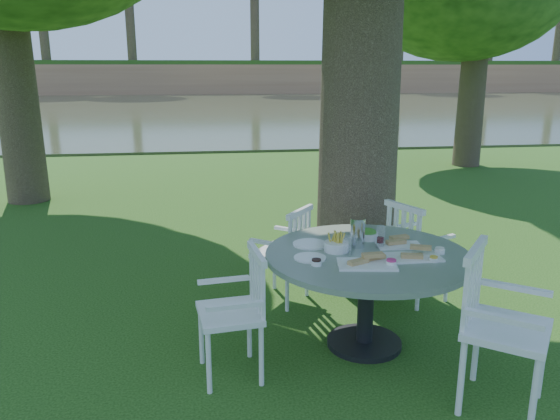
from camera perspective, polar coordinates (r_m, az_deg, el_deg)
The scene contains 8 objects.
ground at distance 4.80m, azimuth 0.33°, elevation -10.47°, with size 140.00×140.00×0.00m, color #153C0C.
table at distance 4.06m, azimuth 9.10°, elevation -6.16°, with size 1.49×1.49×0.74m.
chair_ne at distance 4.95m, azimuth 13.53°, elevation -3.50°, with size 0.58×0.59×0.90m.
chair_nw at distance 4.80m, azimuth 0.96°, elevation -3.94°, with size 0.59×0.59×0.86m.
chair_sw at distance 3.71m, azimuth -3.98°, elevation -9.71°, with size 0.46×0.49×0.87m.
chair_se at distance 3.59m, azimuth 21.16°, elevation -10.18°, with size 0.69×0.69×1.00m.
tableware at distance 4.04m, azimuth 8.40°, elevation -3.67°, with size 1.10×0.80×0.22m.
river at distance 27.38m, azimuth -6.64°, elevation 10.37°, with size 100.00×28.00×0.12m, color #353D24.
Camera 1 is at (-0.62, -4.30, 2.05)m, focal length 35.00 mm.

